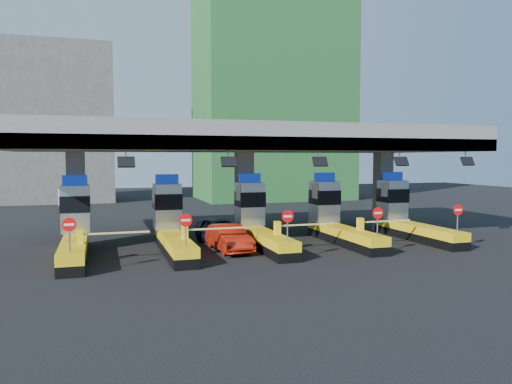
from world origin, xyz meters
name	(u,v)px	position (x,y,z in m)	size (l,w,h in m)	color
ground	(259,246)	(0.00, 0.00, 0.00)	(120.00, 120.00, 0.00)	black
toll_canopy	(245,141)	(0.00, 2.87, 6.13)	(28.00, 12.09, 7.00)	slate
toll_lane_far_left	(75,229)	(-10.00, 0.28, 1.40)	(4.43, 8.00, 4.16)	black
toll_lane_left	(171,225)	(-5.00, 0.28, 1.40)	(4.43, 8.00, 4.16)	black
toll_lane_center	(257,221)	(0.00, 0.28, 1.40)	(4.43, 8.00, 4.16)	black
toll_lane_right	(335,218)	(5.00, 0.28, 1.40)	(4.43, 8.00, 4.16)	black
toll_lane_far_right	(405,216)	(10.00, 0.28, 1.40)	(4.43, 8.00, 4.16)	black
bg_building_scaffold	(272,86)	(12.00, 32.00, 14.00)	(18.00, 12.00, 28.00)	#1E5926
bg_building_concrete	(51,124)	(-14.00, 36.00, 9.00)	(14.00, 10.00, 18.00)	#4C4C49
van	(220,231)	(-2.02, 1.22, 0.79)	(1.86, 4.63, 1.58)	black
red_car	(229,238)	(-2.01, -0.93, 0.72)	(1.52, 4.37, 1.44)	#B01C0D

